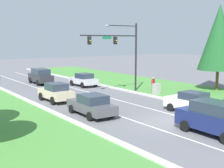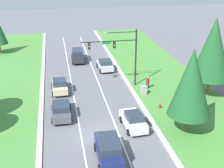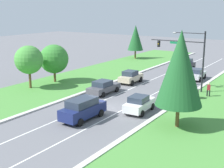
{
  "view_description": "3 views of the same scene",
  "coord_description": "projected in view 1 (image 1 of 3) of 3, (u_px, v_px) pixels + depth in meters",
  "views": [
    {
      "loc": [
        -15.37,
        -15.1,
        5.7
      ],
      "look_at": [
        0.16,
        7.46,
        1.85
      ],
      "focal_mm": 50.0,
      "sensor_mm": 36.0,
      "label": 1
    },
    {
      "loc": [
        -3.67,
        -25.07,
        15.85
      ],
      "look_at": [
        2.39,
        6.92,
        2.51
      ],
      "focal_mm": 50.0,
      "sensor_mm": 36.0,
      "label": 2
    },
    {
      "loc": [
        17.52,
        -25.32,
        10.21
      ],
      "look_at": [
        -1.27,
        3.48,
        1.79
      ],
      "focal_mm": 50.0,
      "sensor_mm": 36.0,
      "label": 3
    }
  ],
  "objects": [
    {
      "name": "ground_plane",
      "position": [
        171.0,
        123.0,
        21.74
      ],
      "size": [
        160.0,
        160.0,
        0.0
      ],
      "primitive_type": "plane",
      "color": "slate"
    },
    {
      "name": "curb_strip_right",
      "position": [
        221.0,
        111.0,
        24.9
      ],
      "size": [
        0.5,
        90.0,
        0.15
      ],
      "color": "beige",
      "rests_on": "ground_plane"
    },
    {
      "name": "curb_strip_left",
      "position": [
        103.0,
        135.0,
        18.56
      ],
      "size": [
        0.5,
        90.0,
        0.15
      ],
      "color": "beige",
      "rests_on": "ground_plane"
    },
    {
      "name": "grass_verge_left",
      "position": [
        15.0,
        154.0,
        15.62
      ],
      "size": [
        10.0,
        90.0,
        0.08
      ],
      "color": "#4C8E3D",
      "rests_on": "ground_plane"
    },
    {
      "name": "lane_stripe_inner_left",
      "position": [
        151.0,
        127.0,
        20.73
      ],
      "size": [
        0.14,
        81.0,
        0.01
      ],
      "color": "white",
      "rests_on": "ground_plane"
    },
    {
      "name": "lane_stripe_inner_right",
      "position": [
        188.0,
        119.0,
        22.75
      ],
      "size": [
        0.14,
        81.0,
        0.01
      ],
      "color": "white",
      "rests_on": "ground_plane"
    },
    {
      "name": "traffic_signal_mast",
      "position": [
        121.0,
        47.0,
        33.22
      ],
      "size": [
        7.09,
        0.41,
        7.53
      ],
      "color": "black",
      "rests_on": "ground_plane"
    },
    {
      "name": "champagne_sedan",
      "position": [
        56.0,
        92.0,
        29.11
      ],
      "size": [
        2.09,
        4.23,
        1.76
      ],
      "rotation": [
        0.0,
        0.0,
        0.02
      ],
      "color": "beige",
      "rests_on": "ground_plane"
    },
    {
      "name": "navy_suv",
      "position": [
        216.0,
        118.0,
        18.7
      ],
      "size": [
        2.18,
        4.99,
        2.05
      ],
      "rotation": [
        0.0,
        0.0,
        -0.03
      ],
      "color": "navy",
      "rests_on": "ground_plane"
    },
    {
      "name": "silver_sedan",
      "position": [
        84.0,
        80.0,
        38.8
      ],
      "size": [
        2.18,
        4.22,
        1.63
      ],
      "rotation": [
        0.0,
        0.0,
        0.04
      ],
      "color": "silver",
      "rests_on": "ground_plane"
    },
    {
      "name": "graphite_sedan",
      "position": [
        92.0,
        105.0,
        23.71
      ],
      "size": [
        2.17,
        4.73,
        1.64
      ],
      "rotation": [
        0.0,
        0.0,
        -0.02
      ],
      "color": "#4C4C51",
      "rests_on": "ground_plane"
    },
    {
      "name": "charcoal_suv",
      "position": [
        41.0,
        76.0,
        40.82
      ],
      "size": [
        2.22,
        5.0,
        2.02
      ],
      "rotation": [
        0.0,
        0.0,
        -0.05
      ],
      "color": "#28282D",
      "rests_on": "ground_plane"
    },
    {
      "name": "white_sedan",
      "position": [
        191.0,
        102.0,
        24.57
      ],
      "size": [
        2.16,
        4.31,
        1.69
      ],
      "rotation": [
        0.0,
        0.0,
        0.06
      ],
      "color": "white",
      "rests_on": "ground_plane"
    },
    {
      "name": "utility_cabinet",
      "position": [
        157.0,
        89.0,
        32.54
      ],
      "size": [
        0.7,
        0.6,
        1.22
      ],
      "color": "#9E9E99",
      "rests_on": "ground_plane"
    },
    {
      "name": "pedestrian",
      "position": [
        153.0,
        84.0,
        34.45
      ],
      "size": [
        0.42,
        0.3,
        1.69
      ],
      "rotation": [
        0.0,
        0.0,
        3.37
      ],
      "color": "black",
      "rests_on": "ground_plane"
    },
    {
      "name": "fire_hydrant",
      "position": [
        191.0,
        97.0,
        29.72
      ],
      "size": [
        0.34,
        0.2,
        0.7
      ],
      "color": "red",
      "rests_on": "ground_plane"
    },
    {
      "name": "conifer_far_right_tree",
      "position": [
        219.0,
        37.0,
        34.65
      ],
      "size": [
        4.57,
        4.57,
        9.7
      ],
      "color": "brown",
      "rests_on": "ground_plane"
    }
  ]
}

